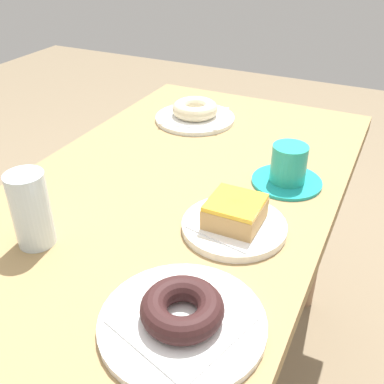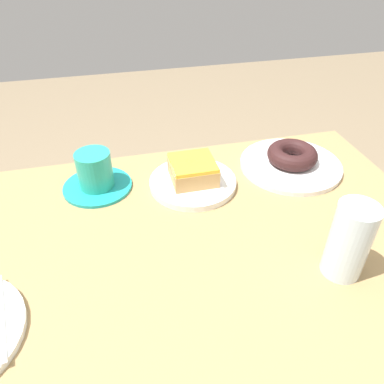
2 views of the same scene
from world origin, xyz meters
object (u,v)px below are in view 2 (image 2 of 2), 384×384
(plate_chocolate_ring, at_px, (290,165))
(water_glass, at_px, (349,241))
(coffee_cup, at_px, (95,174))
(donut_glazed_square, at_px, (193,170))
(donut_chocolate_ring, at_px, (292,155))
(plate_glazed_square, at_px, (193,182))

(plate_chocolate_ring, height_order, water_glass, water_glass)
(coffee_cup, bearing_deg, water_glass, 139.00)
(donut_glazed_square, relative_size, water_glass, 0.70)
(donut_chocolate_ring, height_order, coffee_cup, coffee_cup)
(donut_glazed_square, bearing_deg, plate_glazed_square, 0.00)
(coffee_cup, bearing_deg, donut_glazed_square, 168.88)
(plate_glazed_square, xyz_separation_m, coffee_cup, (0.20, -0.04, 0.03))
(plate_chocolate_ring, relative_size, plate_glazed_square, 1.24)
(donut_chocolate_ring, distance_m, water_glass, 0.32)
(water_glass, relative_size, coffee_cup, 0.91)
(plate_chocolate_ring, relative_size, donut_glazed_square, 2.49)
(plate_glazed_square, bearing_deg, water_glass, 121.63)
(donut_chocolate_ring, relative_size, plate_glazed_square, 0.61)
(water_glass, height_order, coffee_cup, water_glass)
(donut_glazed_square, xyz_separation_m, water_glass, (-0.18, 0.30, 0.03))
(donut_chocolate_ring, height_order, donut_glazed_square, donut_glazed_square)
(donut_chocolate_ring, bearing_deg, donut_glazed_square, 4.01)
(donut_glazed_square, xyz_separation_m, coffee_cup, (0.20, -0.04, -0.00))
(donut_chocolate_ring, bearing_deg, plate_glazed_square, 4.01)
(plate_chocolate_ring, distance_m, water_glass, 0.32)
(donut_glazed_square, bearing_deg, donut_chocolate_ring, -175.99)
(plate_glazed_square, height_order, water_glass, water_glass)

